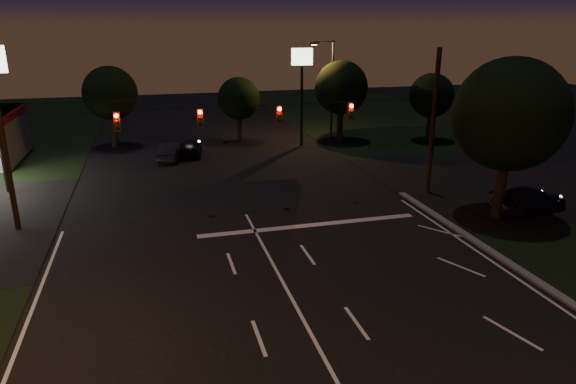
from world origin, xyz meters
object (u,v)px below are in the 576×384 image
object	(u,v)px
car_oncoming_b	(172,151)
car_cross	(529,200)
utility_pole_right	(427,192)
tree_right_near	(508,116)
car_oncoming_a	(191,147)

from	to	relation	value
car_oncoming_b	car_cross	distance (m)	25.95
utility_pole_right	tree_right_near	world-z (taller)	tree_right_near
car_oncoming_b	car_cross	world-z (taller)	car_cross
utility_pole_right	car_oncoming_a	world-z (taller)	utility_pole_right
tree_right_near	car_oncoming_a	xyz separation A→B (m)	(-15.33, 18.81, -4.98)
tree_right_near	car_cross	xyz separation A→B (m)	(2.26, 0.13, -4.95)
tree_right_near	car_oncoming_b	xyz separation A→B (m)	(-16.88, 17.66, -4.99)
car_oncoming_b	car_cross	bearing A→B (deg)	155.09
tree_right_near	car_oncoming_b	world-z (taller)	tree_right_near
tree_right_near	car_oncoming_a	world-z (taller)	tree_right_near
utility_pole_right	tree_right_near	bearing A→B (deg)	-72.47
tree_right_near	car_oncoming_a	bearing A→B (deg)	129.18
car_oncoming_a	car_cross	world-z (taller)	car_cross
car_oncoming_a	car_oncoming_b	world-z (taller)	car_oncoming_a
car_oncoming_a	utility_pole_right	bearing A→B (deg)	142.44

